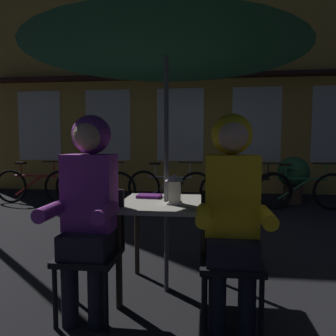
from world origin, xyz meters
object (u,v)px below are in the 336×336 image
at_px(person_left_hooded, 89,196).
at_px(bicycle_fifth, 302,190).
at_px(chair_right, 230,250).
at_px(book, 149,196).
at_px(lantern, 175,188).
at_px(potted_plant, 293,176).
at_px(bicycle_nearest, 35,186).
at_px(person_right_hooded, 232,199).
at_px(bicycle_second, 94,187).
at_px(cafe_table, 166,214).
at_px(patio_umbrella, 166,31).
at_px(bicycle_third, 169,187).
at_px(bicycle_fourth, 246,190).
at_px(chair_left, 93,244).

bearing_deg(person_left_hooded, bicycle_fifth, 57.10).
distance_m(chair_right, book, 0.88).
xyz_separation_m(lantern, book, (-0.25, 0.26, -0.11)).
height_order(lantern, bicycle_fifth, lantern).
xyz_separation_m(lantern, potted_plant, (1.93, 4.04, -0.32)).
relative_size(chair_right, bicycle_nearest, 0.52).
xyz_separation_m(person_right_hooded, bicycle_second, (-2.27, 3.74, -0.50)).
bearing_deg(bicycle_second, potted_plant, 9.45).
bearing_deg(cafe_table, patio_umbrella, 0.00).
height_order(chair_right, person_left_hooded, person_left_hooded).
bearing_deg(bicycle_second, bicycle_third, 5.57).
distance_m(cafe_table, bicycle_fifth, 4.02).
bearing_deg(chair_right, book, 140.61).
height_order(bicycle_second, bicycle_fifth, same).
xyz_separation_m(bicycle_third, bicycle_fifth, (2.40, 0.00, 0.00)).
relative_size(bicycle_fourth, potted_plant, 1.82).
bearing_deg(patio_umbrella, bicycle_fifth, 59.56).
bearing_deg(person_right_hooded, patio_umbrella, 138.43).
distance_m(bicycle_third, bicycle_fourth, 1.41).
xyz_separation_m(chair_right, bicycle_third, (-0.85, 3.82, -0.14)).
bearing_deg(patio_umbrella, book, 135.83).
xyz_separation_m(person_left_hooded, bicycle_nearest, (-2.52, 3.77, -0.50)).
distance_m(chair_left, book, 0.67).
height_order(cafe_table, chair_left, chair_left).
bearing_deg(lantern, potted_plant, 64.48).
distance_m(bicycle_second, potted_plant, 3.85).
relative_size(chair_left, bicycle_nearest, 0.52).
xyz_separation_m(lantern, person_right_hooded, (0.40, -0.33, -0.01)).
height_order(bicycle_second, bicycle_fourth, same).
bearing_deg(bicycle_nearest, bicycle_second, -1.43).
distance_m(cafe_table, potted_plant, 4.42).
relative_size(chair_right, book, 4.35).
xyz_separation_m(lantern, bicycle_fourth, (0.95, 3.37, -0.51)).
distance_m(bicycle_third, potted_plant, 2.43).
bearing_deg(person_left_hooded, potted_plant, 60.37).
height_order(chair_left, chair_right, same).
relative_size(bicycle_nearest, bicycle_third, 1.01).
height_order(cafe_table, bicycle_fifth, bicycle_fifth).
distance_m(bicycle_second, book, 3.57).
bearing_deg(potted_plant, bicycle_fourth, -145.99).
relative_size(person_right_hooded, bicycle_second, 0.84).
distance_m(patio_umbrella, chair_left, 1.68).
bearing_deg(chair_left, bicycle_third, 88.37).
bearing_deg(bicycle_fifth, chair_left, -123.28).
distance_m(lantern, bicycle_second, 3.92).
distance_m(chair_left, bicycle_third, 3.82).
xyz_separation_m(bicycle_second, bicycle_fourth, (2.82, -0.03, 0.00)).
bearing_deg(person_left_hooded, chair_left, 90.00).
distance_m(person_left_hooded, bicycle_nearest, 4.56).
distance_m(patio_umbrella, bicycle_second, 4.14).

